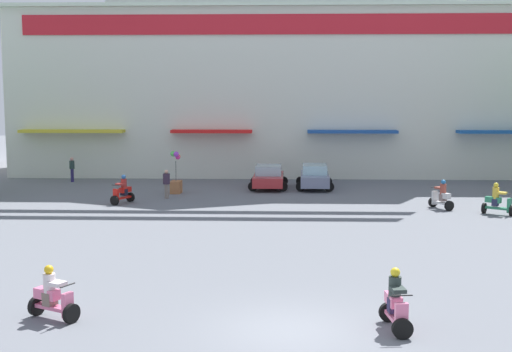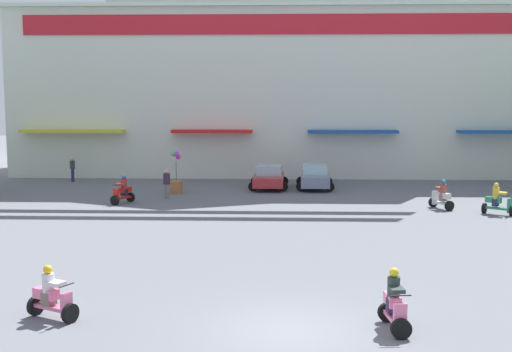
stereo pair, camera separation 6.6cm
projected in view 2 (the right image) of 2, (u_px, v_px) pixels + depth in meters
ground_plane at (286, 228)px, 29.80m from camera, size 128.00×128.00×0.00m
colonial_building at (284, 45)px, 51.41m from camera, size 39.17×16.50×22.14m
parked_car_0 at (269, 177)px, 42.09m from camera, size 2.49×4.23×1.47m
parked_car_1 at (315, 177)px, 41.98m from camera, size 2.43×4.16×1.53m
scooter_rider_0 at (394, 305)px, 16.90m from camera, size 0.66×1.44×1.60m
scooter_rider_1 at (442, 197)px, 34.61m from camera, size 1.09×1.51×1.55m
scooter_rider_2 at (498, 202)px, 32.99m from camera, size 1.52×1.26×1.59m
scooter_rider_3 at (51, 297)px, 17.74m from camera, size 1.50×1.12×1.46m
scooter_rider_4 at (123, 192)px, 36.36m from camera, size 1.12×1.54×1.58m
pedestrian_0 at (72, 168)px, 45.19m from camera, size 0.47×0.47×1.67m
pedestrian_1 at (167, 182)px, 38.08m from camera, size 0.41×0.41×1.64m
balloon_vendor_cart at (176, 179)px, 40.07m from camera, size 0.66×0.93×2.54m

